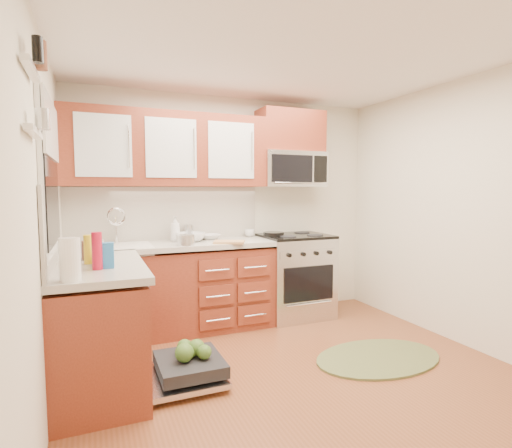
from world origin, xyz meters
name	(u,v)px	position (x,y,z in m)	size (l,w,h in m)	color
floor	(303,380)	(0.00, 0.00, 0.00)	(3.50, 3.50, 0.00)	brown
ceiling	(307,46)	(0.00, 0.00, 2.50)	(3.50, 3.50, 0.00)	white
wall_back	(230,208)	(0.00, 1.75, 1.25)	(3.50, 0.04, 2.50)	silver
wall_left	(40,227)	(-1.75, 0.00, 1.25)	(0.04, 3.50, 2.50)	silver
wall_right	(473,213)	(1.75, 0.00, 1.25)	(0.04, 3.50, 2.50)	silver
base_cabinet_back	(173,291)	(-0.73, 1.45, 0.42)	(2.05, 0.60, 0.85)	maroon
base_cabinet_left	(99,330)	(-1.45, 0.52, 0.42)	(0.60, 1.25, 0.85)	maroon
countertop_back	(172,245)	(-0.72, 1.44, 0.90)	(2.07, 0.64, 0.05)	#B5B0A6
countertop_left	(98,267)	(-1.44, 0.53, 0.90)	(0.64, 1.27, 0.05)	#B5B0A6
backsplash_back	(167,213)	(-0.73, 1.74, 1.21)	(2.05, 0.02, 0.57)	#AFAA9D
backsplash_left	(52,226)	(-1.74, 0.52, 1.21)	(0.02, 1.25, 0.57)	#AFAA9D
upper_cabinets	(168,150)	(-0.73, 1.57, 1.88)	(2.05, 0.35, 0.75)	maroon
cabinet_over_mw	(290,132)	(0.68, 1.57, 2.13)	(0.76, 0.35, 0.47)	maroon
range	(295,275)	(0.68, 1.43, 0.47)	(0.76, 0.64, 0.95)	silver
microwave	(291,169)	(0.68, 1.55, 1.70)	(0.76, 0.38, 0.40)	silver
sink	(118,259)	(-1.25, 1.42, 0.80)	(0.62, 0.50, 0.26)	white
dishwasher	(185,370)	(-0.86, 0.30, 0.10)	(0.70, 0.60, 0.20)	silver
window	(49,178)	(-1.74, 0.50, 1.55)	(0.03, 1.05, 1.05)	white
window_blind	(51,129)	(-1.71, 0.50, 1.88)	(0.02, 0.96, 0.40)	white
shelf_upper	(31,69)	(-1.72, -0.35, 2.05)	(0.04, 0.40, 0.03)	white
shelf_lower	(34,132)	(-1.72, -0.35, 1.75)	(0.04, 0.40, 0.03)	white
rug	(378,358)	(0.79, 0.09, 0.01)	(1.16, 0.76, 0.02)	#5F6A3C
skillet	(274,234)	(0.40, 1.42, 0.97)	(0.23, 0.23, 0.04)	black
stock_pot	(186,240)	(-0.64, 1.22, 0.98)	(0.17, 0.17, 0.10)	silver
cutting_board	(229,242)	(-0.19, 1.22, 0.94)	(0.31, 0.20, 0.02)	tan
canister	(189,232)	(-0.51, 1.65, 1.01)	(0.10, 0.10, 0.16)	silver
paper_towel_roll	(70,260)	(-1.60, -0.02, 1.06)	(0.12, 0.12, 0.26)	white
mustard_bottle	(89,249)	(-1.50, 0.54, 1.03)	(0.07, 0.07, 0.21)	yellow
red_bottle	(97,251)	(-1.45, 0.29, 1.05)	(0.07, 0.07, 0.26)	red
wooden_box	(93,250)	(-1.47, 0.73, 1.00)	(0.14, 0.10, 0.14)	brown
blue_carton	(106,255)	(-1.39, 0.32, 1.01)	(0.11, 0.07, 0.18)	#276FB8
bowl_a	(210,237)	(-0.29, 1.60, 0.95)	(0.23, 0.23, 0.06)	#999999
bowl_b	(191,237)	(-0.52, 1.49, 0.97)	(0.30, 0.30, 0.09)	#999999
cup	(249,233)	(0.20, 1.65, 0.97)	(0.11, 0.11, 0.09)	#999999
soap_bottle_a	(175,229)	(-0.67, 1.54, 1.06)	(0.10, 0.10, 0.27)	#999999
soap_bottle_b	(87,247)	(-1.52, 0.84, 1.01)	(0.08, 0.08, 0.17)	#999999
soap_bottle_c	(102,253)	(-1.41, 0.45, 1.02)	(0.14, 0.14, 0.18)	#999999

